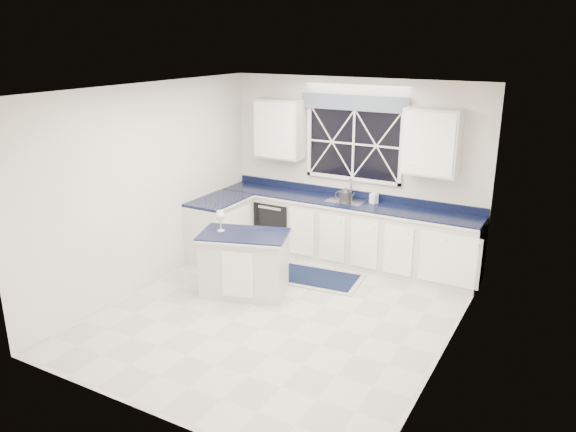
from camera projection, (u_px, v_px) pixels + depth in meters
The scene contains 13 objects.
ground at pixel (279, 313), 6.92m from camera, with size 4.50×4.50×0.00m, color beige.
back_wall at pixel (354, 170), 8.38m from camera, with size 4.00×0.10×2.70m, color white.
base_cabinets at pixel (319, 232), 8.42m from camera, with size 3.99×1.60×0.90m.
countertop at pixel (345, 202), 8.26m from camera, with size 3.98×0.64×0.04m, color black.
dishwasher at pixel (280, 224), 8.92m from camera, with size 0.60×0.58×0.82m, color black.
window at pixel (354, 138), 8.19m from camera, with size 1.65×0.09×1.26m.
upper_cabinets at pixel (351, 135), 8.07m from camera, with size 3.10×0.34×0.90m.
faucet at pixel (351, 188), 8.37m from camera, with size 0.05×0.20×0.30m.
island at pixel (244, 263), 7.34m from camera, with size 1.27×0.99×0.83m.
rug at pixel (317, 278), 7.90m from camera, with size 1.32×0.88×0.02m.
kettle at pixel (345, 195), 8.22m from camera, with size 0.30×0.21×0.21m.
wine_glass at pixel (220, 217), 7.26m from camera, with size 0.12×0.12×0.28m.
soap_bottle at pixel (374, 196), 8.12m from camera, with size 0.10×0.10×0.21m, color silver.
Camera 1 is at (3.12, -5.38, 3.25)m, focal length 35.00 mm.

